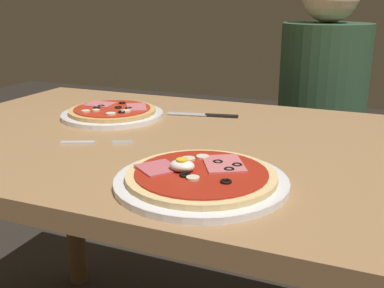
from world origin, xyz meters
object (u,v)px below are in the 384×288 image
Objects in this scene: pizza_foreground at (201,178)px; knife at (208,115)px; fork at (91,143)px; pizza_across_left at (113,113)px; dining_table at (172,182)px; diner_person at (319,136)px.

pizza_foreground is 0.49m from knife.
fork is 0.37m from knife.
pizza_foreground is 0.53m from pizza_across_left.
dining_table is 4.29× the size of pizza_foreground.
pizza_across_left is 1.40× the size of knife.
pizza_across_left reaches higher than dining_table.
fork is at bearing 67.89° from diner_person.
diner_person is at bearing 69.00° from knife.
pizza_foreground is 1.08m from diner_person.
fork is at bearing 157.70° from pizza_foreground.
diner_person is at bearing 86.38° from pizza_foreground.
dining_table is 4.69× the size of pizza_across_left.
knife is at bearing 69.00° from diner_person.
diner_person reaches higher than pizza_foreground.
diner_person is (0.46, 0.70, -0.21)m from pizza_across_left.
pizza_across_left is 0.23× the size of diner_person.
pizza_across_left is (-0.40, 0.35, -0.00)m from pizza_foreground.
diner_person reaches higher than dining_table.
pizza_foreground reaches higher than fork.
pizza_foreground reaches higher than knife.
diner_person is at bearing 56.64° from pizza_across_left.
dining_table is 0.22m from fork.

